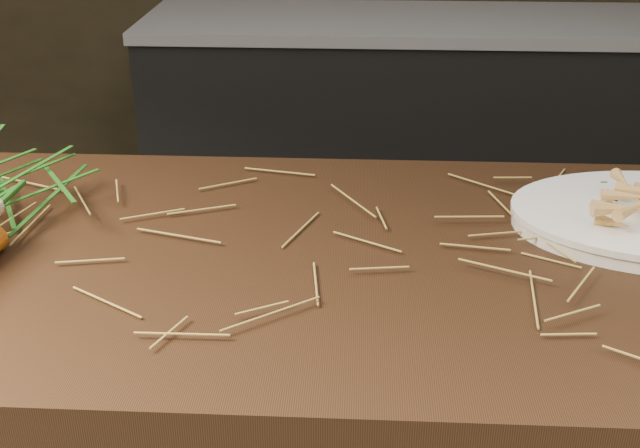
# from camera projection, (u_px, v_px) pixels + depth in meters

# --- Properties ---
(back_counter) EXTENTS (1.82, 0.62, 0.84)m
(back_counter) POSITION_uv_depth(u_px,v_px,m) (397.00, 130.00, 2.99)
(back_counter) COLOR black
(back_counter) RESTS_ON ground
(straw_bedding) EXTENTS (1.40, 0.60, 0.02)m
(straw_bedding) POSITION_uv_depth(u_px,v_px,m) (241.00, 244.00, 1.11)
(straw_bedding) COLOR olive
(straw_bedding) RESTS_ON main_counter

